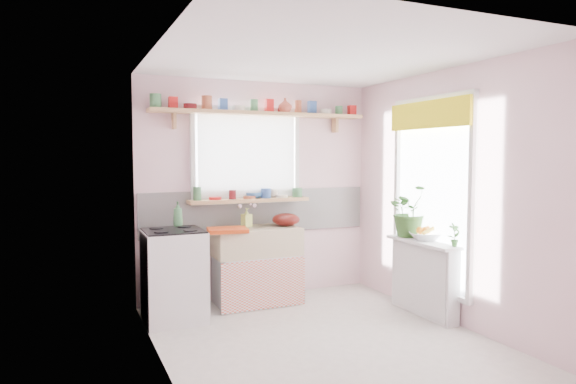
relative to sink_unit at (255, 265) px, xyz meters
name	(u,v)px	position (x,y,z in m)	size (l,w,h in m)	color
room	(339,181)	(0.81, -0.43, 0.94)	(3.20, 3.20, 3.20)	silver
sink_unit	(255,265)	(0.00, 0.00, 0.00)	(0.95, 0.65, 1.11)	white
cooker	(174,275)	(-0.95, -0.24, 0.03)	(0.58, 0.58, 0.93)	white
radiator_ledge	(424,277)	(1.45, -1.09, -0.03)	(0.22, 0.95, 0.78)	white
windowsill	(249,200)	(0.00, 0.19, 0.71)	(1.40, 0.22, 0.04)	tan
pine_shelf	(262,114)	(0.15, 0.18, 1.69)	(2.52, 0.24, 0.04)	tan
shelf_crockery	(262,107)	(0.15, 0.18, 1.76)	(2.47, 0.11, 0.12)	#3F7F4C
sill_crockery	(248,194)	(-0.02, 0.19, 0.78)	(1.35, 0.11, 0.12)	#3F7F4C
dish_tray	(228,230)	(-0.38, -0.19, 0.44)	(0.41, 0.31, 0.04)	#D24012
colander	(286,220)	(0.38, 0.01, 0.49)	(0.32, 0.32, 0.14)	#4E100D
jade_plant	(410,211)	(1.48, -0.81, 0.62)	(0.50, 0.44, 0.56)	#326026
fruit_bowl	(425,236)	(1.48, -1.06, 0.38)	(0.32, 0.32, 0.08)	white
herb_pot	(454,235)	(1.48, -1.49, 0.46)	(0.12, 0.08, 0.23)	#38702C
soap_bottle_sink	(247,217)	(-0.06, 0.12, 0.52)	(0.10, 0.10, 0.21)	#D8EE6A
sill_cup	(273,193)	(0.31, 0.25, 0.78)	(0.12, 0.12, 0.10)	silver
sill_bowl	(254,195)	(0.08, 0.25, 0.76)	(0.21, 0.21, 0.06)	#3870B8
shelf_vase	(285,105)	(0.41, 0.12, 1.79)	(0.16, 0.16, 0.16)	#A34432
cooker_bottle	(178,214)	(-0.86, -0.02, 0.61)	(0.10, 0.10, 0.26)	#458A52
fruit	(425,230)	(1.49, -1.06, 0.44)	(0.20, 0.14, 0.10)	orange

